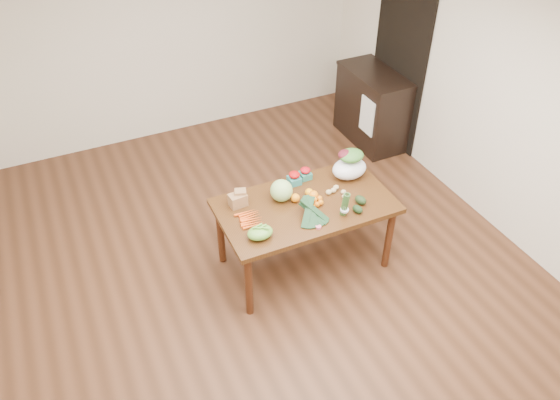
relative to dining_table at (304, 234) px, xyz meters
name	(u,v)px	position (x,y,z in m)	size (l,w,h in m)	color
floor	(267,275)	(-0.40, 0.00, -0.38)	(6.00, 6.00, 0.00)	#56321D
room_walls	(264,160)	(-0.40, 0.00, 0.97)	(5.02, 6.02, 2.70)	silver
dining_table	(304,234)	(0.00, 0.00, 0.00)	(1.59, 0.89, 0.75)	#452910
doorway_dark	(399,63)	(2.08, 1.60, 0.68)	(0.02, 1.00, 2.10)	black
cabinet	(372,107)	(1.82, 1.69, 0.10)	(0.52, 1.02, 0.94)	black
dish_towel	(367,116)	(1.56, 1.40, 0.18)	(0.02, 0.28, 0.45)	white
paper_bag	(238,199)	(-0.56, 0.24, 0.45)	(0.21, 0.17, 0.15)	#966343
cabbage	(281,191)	(-0.17, 0.15, 0.48)	(0.21, 0.21, 0.21)	#B8D47A
strawberry_basket_a	(294,179)	(0.04, 0.32, 0.43)	(0.11, 0.11, 0.10)	#B60C0C
strawberry_basket_b	(305,174)	(0.18, 0.35, 0.42)	(0.10, 0.10, 0.09)	red
orange_a	(295,198)	(-0.07, 0.07, 0.42)	(0.08, 0.08, 0.08)	orange
orange_b	(309,192)	(0.08, 0.09, 0.41)	(0.08, 0.08, 0.08)	#FDAB0F
orange_c	(313,195)	(0.09, 0.03, 0.42)	(0.09, 0.09, 0.09)	#FFA30F
mandarin_cluster	(314,201)	(0.07, -0.04, 0.42)	(0.18, 0.18, 0.09)	orange
carrots	(251,218)	(-0.53, 0.01, 0.39)	(0.22, 0.24, 0.03)	#E14712
snap_pea_bag	(260,233)	(-0.55, -0.24, 0.43)	(0.22, 0.17, 0.10)	#5FA136
kale_bunch	(313,214)	(-0.05, -0.24, 0.45)	(0.32, 0.40, 0.16)	#163219
asparagus_bundle	(345,204)	(0.23, -0.29, 0.50)	(0.08, 0.08, 0.25)	#4C823B
potato_a	(329,192)	(0.26, 0.03, 0.40)	(0.06, 0.05, 0.05)	#D5C67B
potato_b	(345,196)	(0.36, -0.08, 0.40)	(0.05, 0.05, 0.05)	tan
potato_c	(336,187)	(0.36, 0.07, 0.40)	(0.06, 0.05, 0.05)	tan
potato_d	(333,190)	(0.31, 0.04, 0.40)	(0.06, 0.05, 0.05)	tan
potato_e	(343,192)	(0.39, -0.02, 0.40)	(0.05, 0.05, 0.04)	tan
avocado_a	(358,209)	(0.36, -0.30, 0.41)	(0.07, 0.10, 0.07)	black
avocado_b	(361,200)	(0.45, -0.21, 0.42)	(0.08, 0.12, 0.08)	black
salad_bag	(350,165)	(0.57, 0.19, 0.51)	(0.34, 0.26, 0.27)	silver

